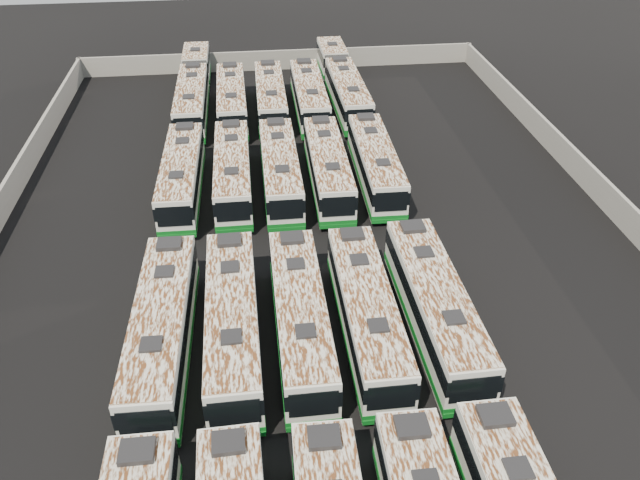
{
  "coord_description": "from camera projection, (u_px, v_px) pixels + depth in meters",
  "views": [
    {
      "loc": [
        -3.76,
        -34.63,
        25.02
      ],
      "look_at": [
        0.21,
        -1.17,
        1.6
      ],
      "focal_mm": 35.0,
      "sensor_mm": 36.0,
      "label": 1
    }
  ],
  "objects": [
    {
      "name": "bus_midfront_center",
      "position": [
        301.0,
        317.0,
        34.42
      ],
      "size": [
        2.77,
        12.94,
        3.65
      ],
      "rotation": [
        0.0,
        0.0,
        0.0
      ],
      "color": "silver",
      "rests_on": "ground"
    },
    {
      "name": "bus_midfront_far_left",
      "position": [
        163.0,
        328.0,
        33.62
      ],
      "size": [
        3.15,
        13.36,
        3.75
      ],
      "rotation": [
        0.0,
        0.0,
        -0.03
      ],
      "color": "silver",
      "rests_on": "ground"
    },
    {
      "name": "perimeter_wall",
      "position": [
        315.0,
        236.0,
        42.26
      ],
      "size": [
        45.2,
        73.2,
        2.2
      ],
      "color": "gray",
      "rests_on": "ground"
    },
    {
      "name": "bus_midfront_far_right",
      "position": [
        435.0,
        305.0,
        35.2
      ],
      "size": [
        2.97,
        13.29,
        3.74
      ],
      "rotation": [
        0.0,
        0.0,
        0.01
      ],
      "color": "silver",
      "rests_on": "ground"
    },
    {
      "name": "bus_midback_center",
      "position": [
        280.0,
        170.0,
        48.46
      ],
      "size": [
        2.75,
        12.89,
        3.63
      ],
      "rotation": [
        0.0,
        0.0,
        -0.0
      ],
      "color": "silver",
      "rests_on": "ground"
    },
    {
      "name": "bus_midfront_right",
      "position": [
        367.0,
        312.0,
        34.76
      ],
      "size": [
        2.75,
        12.93,
        3.65
      ],
      "rotation": [
        0.0,
        0.0,
        0.0
      ],
      "color": "silver",
      "rests_on": "ground"
    },
    {
      "name": "bus_back_far_left",
      "position": [
        194.0,
        88.0,
        62.58
      ],
      "size": [
        2.78,
        20.23,
        3.67
      ],
      "rotation": [
        0.0,
        0.0,
        0.0
      ],
      "color": "silver",
      "rests_on": "ground"
    },
    {
      "name": "bus_back_far_right",
      "position": [
        342.0,
        81.0,
        64.08
      ],
      "size": [
        2.96,
        20.37,
        3.69
      ],
      "rotation": [
        0.0,
        0.0,
        0.01
      ],
      "color": "silver",
      "rests_on": "ground"
    },
    {
      "name": "bus_midback_right",
      "position": [
        328.0,
        167.0,
        48.78
      ],
      "size": [
        2.89,
        12.9,
        3.63
      ],
      "rotation": [
        0.0,
        0.0,
        -0.01
      ],
      "color": "silver",
      "rests_on": "ground"
    },
    {
      "name": "bus_back_left",
      "position": [
        232.0,
        100.0,
        60.09
      ],
      "size": [
        2.88,
        12.79,
        3.6
      ],
      "rotation": [
        0.0,
        0.0,
        0.01
      ],
      "color": "silver",
      "rests_on": "ground"
    },
    {
      "name": "bus_midback_far_right",
      "position": [
        376.0,
        164.0,
        49.32
      ],
      "size": [
        2.98,
        12.87,
        3.62
      ],
      "rotation": [
        0.0,
        0.0,
        -0.02
      ],
      "color": "silver",
      "rests_on": "ground"
    },
    {
      "name": "ground",
      "position": [
        315.0,
        250.0,
        42.88
      ],
      "size": [
        140.0,
        140.0,
        0.0
      ],
      "primitive_type": "plane",
      "color": "black",
      "rests_on": "ground"
    },
    {
      "name": "bus_back_center",
      "position": [
        271.0,
        98.0,
        60.54
      ],
      "size": [
        2.81,
        12.81,
        3.61
      ],
      "rotation": [
        0.0,
        0.0,
        -0.01
      ],
      "color": "silver",
      "rests_on": "ground"
    },
    {
      "name": "bus_midback_far_left",
      "position": [
        182.0,
        175.0,
        47.73
      ],
      "size": [
        2.91,
        12.9,
        3.62
      ],
      "rotation": [
        0.0,
        0.0,
        -0.02
      ],
      "color": "silver",
      "rests_on": "ground"
    },
    {
      "name": "bus_back_right",
      "position": [
        309.0,
        97.0,
        60.66
      ],
      "size": [
        2.84,
        13.09,
        3.69
      ],
      "rotation": [
        0.0,
        0.0,
        -0.01
      ],
      "color": "silver",
      "rests_on": "ground"
    },
    {
      "name": "bus_midfront_left",
      "position": [
        233.0,
        322.0,
        34.05
      ],
      "size": [
        2.93,
        13.2,
        3.72
      ],
      "rotation": [
        0.0,
        0.0,
        0.01
      ],
      "color": "silver",
      "rests_on": "ground"
    },
    {
      "name": "bus_midback_left",
      "position": [
        233.0,
        172.0,
        48.23
      ],
      "size": [
        2.72,
        12.78,
        3.6
      ],
      "rotation": [
        0.0,
        0.0,
        0.0
      ],
      "color": "silver",
      "rests_on": "ground"
    }
  ]
}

